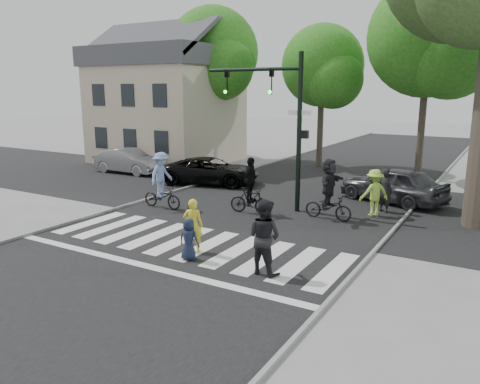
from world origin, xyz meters
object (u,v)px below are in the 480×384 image
object	(u,v)px
pedestrian_adult	(264,237)
cyclist_mid	(250,191)
pedestrian_child	(189,239)
pedestrian_woman	(193,225)
car_suv	(210,171)
car_grey	(393,185)
traffic_signal	(279,109)
cyclist_right	(329,193)
car_silver	(128,161)
cyclist_left	(162,184)

from	to	relation	value
pedestrian_adult	cyclist_mid	bearing A→B (deg)	-50.02
pedestrian_child	pedestrian_adult	xyz separation A→B (m)	(2.24, 0.20, 0.39)
pedestrian_woman	car_suv	world-z (taller)	pedestrian_woman
car_suv	car_grey	xyz separation A→B (m)	(8.73, 0.67, 0.09)
pedestrian_child	car_grey	size ratio (longest dim) A/B	0.27
traffic_signal	pedestrian_woman	world-z (taller)	traffic_signal
pedestrian_child	pedestrian_woman	bearing A→B (deg)	-72.06
pedestrian_adult	cyclist_right	bearing A→B (deg)	-79.12
cyclist_mid	car_silver	bearing A→B (deg)	157.76
traffic_signal	pedestrian_child	xyz separation A→B (m)	(0.39, -6.41, -3.30)
car_silver	car_grey	xyz separation A→B (m)	(14.48, 0.42, 0.06)
pedestrian_child	cyclist_mid	distance (m)	5.28
traffic_signal	cyclist_right	xyz separation A→B (m)	(2.28, -0.48, -2.90)
pedestrian_woman	car_silver	bearing A→B (deg)	-59.70
pedestrian_woman	cyclist_right	world-z (taller)	cyclist_right
car_suv	car_grey	distance (m)	8.76
pedestrian_adult	pedestrian_child	bearing A→B (deg)	12.36
traffic_signal	cyclist_left	world-z (taller)	traffic_signal
pedestrian_woman	car_silver	size ratio (longest dim) A/B	0.38
car_silver	car_grey	bearing A→B (deg)	-89.34
cyclist_mid	cyclist_right	distance (m)	2.94
car_suv	cyclist_right	bearing A→B (deg)	-129.35
car_silver	cyclist_left	bearing A→B (deg)	-128.62
pedestrian_adult	car_grey	world-z (taller)	pedestrian_adult
pedestrian_woman	pedestrian_adult	world-z (taller)	pedestrian_adult
car_suv	car_grey	bearing A→B (deg)	-101.41
pedestrian_woman	cyclist_mid	bearing A→B (deg)	-102.60
traffic_signal	cyclist_left	size ratio (longest dim) A/B	2.67
traffic_signal	cyclist_left	distance (m)	5.46
pedestrian_woman	car_suv	bearing A→B (deg)	-79.73
car_suv	cyclist_left	bearing A→B (deg)	175.89
pedestrian_woman	pedestrian_child	size ratio (longest dim) A/B	1.33
pedestrian_adult	cyclist_right	distance (m)	5.74
car_suv	car_grey	size ratio (longest dim) A/B	1.08
traffic_signal	pedestrian_child	distance (m)	7.22
cyclist_left	pedestrian_woman	bearing A→B (deg)	-40.73
pedestrian_woman	car_grey	bearing A→B (deg)	-132.22
cyclist_mid	car_grey	bearing A→B (deg)	47.24
traffic_signal	car_suv	distance (m)	6.57
cyclist_mid	car_silver	distance (m)	11.05
cyclist_right	pedestrian_child	bearing A→B (deg)	-107.68
pedestrian_child	car_suv	world-z (taller)	car_suv
cyclist_left	cyclist_mid	size ratio (longest dim) A/B	1.04
traffic_signal	pedestrian_adult	distance (m)	7.35
pedestrian_child	pedestrian_adult	bearing A→B (deg)	177.61
cyclist_mid	cyclist_right	xyz separation A→B (m)	(2.84, 0.74, 0.11)
pedestrian_child	cyclist_right	bearing A→B (deg)	-115.07
pedestrian_child	car_silver	distance (m)	14.59
cyclist_left	cyclist_right	world-z (taller)	cyclist_left
cyclist_mid	car_suv	world-z (taller)	cyclist_mid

